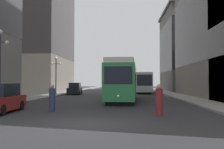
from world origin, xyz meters
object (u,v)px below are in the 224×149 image
Objects in this scene: pedestrian_crossing_near at (159,101)px; pedestrian_crossing_far at (52,99)px; lamp_post_left_far at (56,70)px; parked_car_left_mid at (75,89)px; transit_bus at (142,82)px; streetcar at (123,80)px; lamp_post_left_near at (0,56)px.

pedestrian_crossing_far is (-6.70, 1.61, -0.01)m from pedestrian_crossing_near.
parked_car_left_mid is at bearing 63.65° from lamp_post_left_far.
transit_bus is 12.19m from parked_car_left_mid.
parked_car_left_mid is 0.88× the size of lamp_post_left_far.
lamp_post_left_near is (-9.52, -7.30, 1.87)m from streetcar.
pedestrian_crossing_near is (2.17, -11.67, -1.27)m from streetcar.
parked_car_left_mid is 5.12m from lamp_post_left_far.
parked_car_left_mid is at bearing 84.40° from lamp_post_left_near.
lamp_post_left_near reaches higher than parked_car_left_mid.
pedestrian_crossing_near is at bearing -91.57° from transit_bus.
lamp_post_left_far is (-1.90, -3.83, 2.81)m from parked_car_left_mid.
transit_bus is at bearing 82.49° from streetcar.
pedestrian_crossing_near is (9.79, -23.73, -0.01)m from parked_car_left_mid.
parked_car_left_mid is 2.62× the size of pedestrian_crossing_near.
transit_bus is at bearing 23.66° from parked_car_left_mid.
transit_bus is 15.87m from lamp_post_left_far.
transit_bus is at bearing -103.49° from pedestrian_crossing_near.
transit_bus is 2.15× the size of lamp_post_left_far.
parked_car_left_mid reaches higher than pedestrian_crossing_near.
lamp_post_left_near is (-1.90, -19.37, 3.13)m from parked_car_left_mid.
pedestrian_crossing_far is at bearing -85.45° from parked_car_left_mid.
streetcar reaches higher than parked_car_left_mid.
lamp_post_left_near is at bearing 94.76° from pedestrian_crossing_far.
pedestrian_crossing_near is at bearing -70.98° from parked_car_left_mid.
pedestrian_crossing_near is 0.34× the size of lamp_post_left_far.
lamp_post_left_near is at bearing -90.00° from lamp_post_left_far.
transit_bus is 1.95× the size of lamp_post_left_near.
pedestrian_crossing_near is at bearing -20.48° from lamp_post_left_near.
pedestrian_crossing_far is (3.08, -22.12, -0.02)m from parked_car_left_mid.
parked_car_left_mid is 25.67m from pedestrian_crossing_near.
parked_car_left_mid is (-10.81, -5.52, -1.10)m from transit_bus.
transit_bus is 29.29m from pedestrian_crossing_near.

